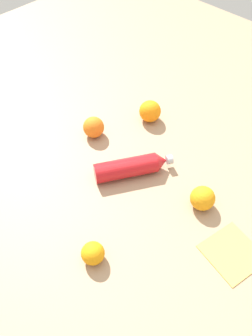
# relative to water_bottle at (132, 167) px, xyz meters

# --- Properties ---
(ground_plane) EXTENTS (2.40, 2.40, 0.00)m
(ground_plane) POSITION_rel_water_bottle_xyz_m (0.03, -0.06, -0.03)
(ground_plane) COLOR #9E7F60
(water_bottle) EXTENTS (0.25, 0.18, 0.06)m
(water_bottle) POSITION_rel_water_bottle_xyz_m (0.00, 0.00, 0.00)
(water_bottle) COLOR red
(water_bottle) RESTS_ON ground_plane
(orange_0) EXTENTS (0.06, 0.06, 0.06)m
(orange_0) POSITION_rel_water_bottle_xyz_m (0.29, 0.13, -0.00)
(orange_0) COLOR orange
(orange_0) RESTS_ON ground_plane
(orange_1) EXTENTS (0.08, 0.08, 0.08)m
(orange_1) POSITION_rel_water_bottle_xyz_m (-0.03, -0.22, 0.01)
(orange_1) COLOR orange
(orange_1) RESTS_ON ground_plane
(orange_2) EXTENTS (0.08, 0.08, 0.08)m
(orange_2) POSITION_rel_water_bottle_xyz_m (-0.24, -0.13, 0.01)
(orange_2) COLOR orange
(orange_2) RESTS_ON ground_plane
(orange_3) EXTENTS (0.08, 0.08, 0.08)m
(orange_3) POSITION_rel_water_bottle_xyz_m (-0.06, 0.24, 0.01)
(orange_3) COLOR orange
(orange_3) RESTS_ON ground_plane
(folded_napkin) EXTENTS (0.17, 0.17, 0.01)m
(folded_napkin) POSITION_rel_water_bottle_xyz_m (0.01, 0.40, -0.03)
(folded_napkin) COLOR #E5B24C
(folded_napkin) RESTS_ON ground_plane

